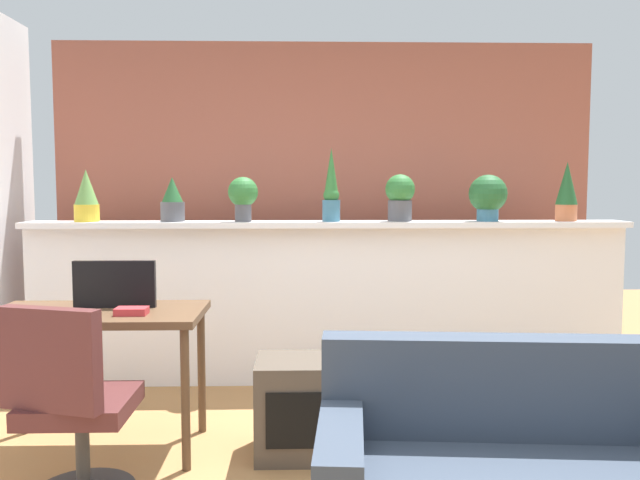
{
  "coord_description": "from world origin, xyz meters",
  "views": [
    {
      "loc": [
        -0.17,
        -2.49,
        1.39
      ],
      "look_at": [
        -0.07,
        1.32,
        1.07
      ],
      "focal_mm": 36.14,
      "sensor_mm": 36.0,
      "label": 1
    }
  ],
  "objects_px": {
    "potted_plant_5": "(488,196)",
    "side_cube_shelf": "(295,407)",
    "potted_plant_3": "(331,190)",
    "office_chair": "(73,423)",
    "potted_plant_4": "(400,196)",
    "tv_monitor": "(115,284)",
    "desk": "(97,326)",
    "potted_plant_6": "(567,191)",
    "potted_plant_1": "(172,201)",
    "book_on_desk": "(132,311)",
    "potted_plant_2": "(243,195)",
    "potted_plant_0": "(86,196)"
  },
  "relations": [
    {
      "from": "potted_plant_2",
      "to": "office_chair",
      "type": "xyz_separation_m",
      "value": [
        -0.57,
        -1.73,
        -0.94
      ]
    },
    {
      "from": "potted_plant_2",
      "to": "potted_plant_3",
      "type": "bearing_deg",
      "value": 0.82
    },
    {
      "from": "desk",
      "to": "book_on_desk",
      "type": "relative_size",
      "value": 7.02
    },
    {
      "from": "potted_plant_1",
      "to": "book_on_desk",
      "type": "relative_size",
      "value": 1.95
    },
    {
      "from": "potted_plant_1",
      "to": "side_cube_shelf",
      "type": "relative_size",
      "value": 0.61
    },
    {
      "from": "potted_plant_3",
      "to": "potted_plant_1",
      "type": "bearing_deg",
      "value": 178.47
    },
    {
      "from": "potted_plant_6",
      "to": "desk",
      "type": "distance_m",
      "value": 3.2
    },
    {
      "from": "book_on_desk",
      "to": "potted_plant_2",
      "type": "bearing_deg",
      "value": 69.47
    },
    {
      "from": "potted_plant_1",
      "to": "book_on_desk",
      "type": "xyz_separation_m",
      "value": [
        0.04,
        -1.25,
        -0.53
      ]
    },
    {
      "from": "potted_plant_0",
      "to": "potted_plant_5",
      "type": "distance_m",
      "value": 2.76
    },
    {
      "from": "potted_plant_3",
      "to": "office_chair",
      "type": "relative_size",
      "value": 0.56
    },
    {
      "from": "potted_plant_4",
      "to": "potted_plant_5",
      "type": "bearing_deg",
      "value": -2.03
    },
    {
      "from": "potted_plant_3",
      "to": "desk",
      "type": "relative_size",
      "value": 0.46
    },
    {
      "from": "potted_plant_0",
      "to": "potted_plant_4",
      "type": "relative_size",
      "value": 1.1
    },
    {
      "from": "desk",
      "to": "side_cube_shelf",
      "type": "height_order",
      "value": "desk"
    },
    {
      "from": "potted_plant_1",
      "to": "office_chair",
      "type": "xyz_separation_m",
      "value": [
        -0.08,
        -1.77,
        -0.9
      ]
    },
    {
      "from": "potted_plant_4",
      "to": "potted_plant_5",
      "type": "height_order",
      "value": "potted_plant_4"
    },
    {
      "from": "potted_plant_5",
      "to": "desk",
      "type": "xyz_separation_m",
      "value": [
        -2.36,
        -1.1,
        -0.66
      ]
    },
    {
      "from": "side_cube_shelf",
      "to": "book_on_desk",
      "type": "height_order",
      "value": "book_on_desk"
    },
    {
      "from": "potted_plant_2",
      "to": "potted_plant_4",
      "type": "height_order",
      "value": "potted_plant_4"
    },
    {
      "from": "potted_plant_5",
      "to": "side_cube_shelf",
      "type": "height_order",
      "value": "potted_plant_5"
    },
    {
      "from": "potted_plant_1",
      "to": "office_chair",
      "type": "height_order",
      "value": "potted_plant_1"
    },
    {
      "from": "tv_monitor",
      "to": "office_chair",
      "type": "height_order",
      "value": "tv_monitor"
    },
    {
      "from": "potted_plant_4",
      "to": "side_cube_shelf",
      "type": "relative_size",
      "value": 0.65
    },
    {
      "from": "potted_plant_0",
      "to": "potted_plant_4",
      "type": "distance_m",
      "value": 2.16
    },
    {
      "from": "potted_plant_2",
      "to": "side_cube_shelf",
      "type": "xyz_separation_m",
      "value": [
        0.37,
        -1.16,
        -1.08
      ]
    },
    {
      "from": "tv_monitor",
      "to": "office_chair",
      "type": "relative_size",
      "value": 0.47
    },
    {
      "from": "potted_plant_0",
      "to": "desk",
      "type": "distance_m",
      "value": 1.36
    },
    {
      "from": "potted_plant_4",
      "to": "potted_plant_6",
      "type": "distance_m",
      "value": 1.17
    },
    {
      "from": "potted_plant_1",
      "to": "potted_plant_3",
      "type": "xyz_separation_m",
      "value": [
        1.09,
        -0.03,
        0.07
      ]
    },
    {
      "from": "book_on_desk",
      "to": "office_chair",
      "type": "bearing_deg",
      "value": -102.46
    },
    {
      "from": "potted_plant_5",
      "to": "potted_plant_6",
      "type": "distance_m",
      "value": 0.56
    },
    {
      "from": "potted_plant_1",
      "to": "side_cube_shelf",
      "type": "bearing_deg",
      "value": -54.59
    },
    {
      "from": "potted_plant_2",
      "to": "tv_monitor",
      "type": "distance_m",
      "value": 1.26
    },
    {
      "from": "potted_plant_6",
      "to": "office_chair",
      "type": "xyz_separation_m",
      "value": [
        -2.82,
        -1.76,
        -0.97
      ]
    },
    {
      "from": "potted_plant_3",
      "to": "potted_plant_4",
      "type": "distance_m",
      "value": 0.48
    },
    {
      "from": "potted_plant_1",
      "to": "tv_monitor",
      "type": "bearing_deg",
      "value": -95.58
    },
    {
      "from": "potted_plant_3",
      "to": "tv_monitor",
      "type": "bearing_deg",
      "value": -139.54
    },
    {
      "from": "potted_plant_5",
      "to": "potted_plant_6",
      "type": "bearing_deg",
      "value": 1.41
    },
    {
      "from": "side_cube_shelf",
      "to": "tv_monitor",
      "type": "bearing_deg",
      "value": 171.01
    },
    {
      "from": "office_chair",
      "to": "book_on_desk",
      "type": "height_order",
      "value": "office_chair"
    },
    {
      "from": "potted_plant_2",
      "to": "tv_monitor",
      "type": "xyz_separation_m",
      "value": [
        -0.59,
        -1.01,
        -0.46
      ]
    },
    {
      "from": "potted_plant_3",
      "to": "office_chair",
      "type": "xyz_separation_m",
      "value": [
        -1.17,
        -1.74,
        -0.98
      ]
    },
    {
      "from": "office_chair",
      "to": "book_on_desk",
      "type": "xyz_separation_m",
      "value": [
        0.12,
        0.53,
        0.38
      ]
    },
    {
      "from": "potted_plant_5",
      "to": "office_chair",
      "type": "relative_size",
      "value": 0.36
    },
    {
      "from": "potted_plant_3",
      "to": "book_on_desk",
      "type": "xyz_separation_m",
      "value": [
        -1.06,
        -1.22,
        -0.6
      ]
    },
    {
      "from": "potted_plant_6",
      "to": "potted_plant_0",
      "type": "bearing_deg",
      "value": 179.85
    },
    {
      "from": "potted_plant_1",
      "to": "side_cube_shelf",
      "type": "distance_m",
      "value": 1.81
    },
    {
      "from": "side_cube_shelf",
      "to": "potted_plant_4",
      "type": "bearing_deg",
      "value": 58.98
    },
    {
      "from": "potted_plant_2",
      "to": "office_chair",
      "type": "relative_size",
      "value": 0.34
    }
  ]
}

